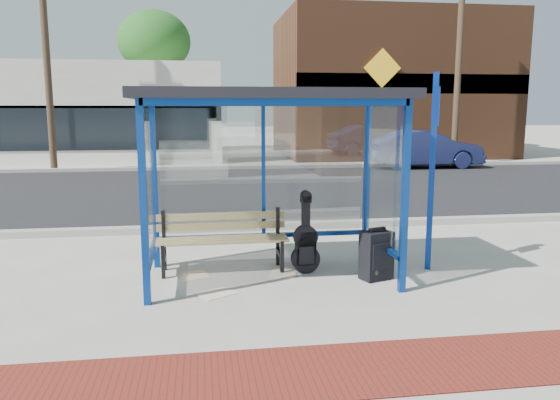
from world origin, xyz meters
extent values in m
plane|color=#B2ADA0|center=(0.00, 0.00, 0.00)|extent=(120.00, 120.00, 0.00)
cube|color=maroon|center=(0.00, -2.60, 0.01)|extent=(60.00, 1.00, 0.01)
cube|color=gray|center=(0.00, 2.90, 0.06)|extent=(60.00, 0.25, 0.12)
cube|color=black|center=(0.00, 8.00, 0.00)|extent=(60.00, 10.00, 0.00)
cube|color=gray|center=(0.00, 13.10, 0.06)|extent=(60.00, 0.25, 0.12)
cube|color=#B2ADA0|center=(0.00, 15.00, 0.00)|extent=(60.00, 4.00, 0.01)
cube|color=navy|center=(-1.50, -0.75, 1.15)|extent=(0.08, 0.08, 2.30)
cube|color=navy|center=(1.50, -0.75, 1.15)|extent=(0.08, 0.08, 2.30)
cube|color=navy|center=(-1.50, 0.75, 1.15)|extent=(0.08, 0.08, 2.30)
cube|color=navy|center=(1.50, 0.75, 1.15)|extent=(0.08, 0.08, 2.30)
cube|color=navy|center=(0.00, 0.75, 2.26)|extent=(3.00, 0.08, 0.08)
cube|color=navy|center=(0.00, -0.75, 2.26)|extent=(3.00, 0.08, 0.08)
cube|color=navy|center=(-1.50, 0.00, 2.26)|extent=(0.08, 1.50, 0.08)
cube|color=navy|center=(1.50, 0.00, 2.26)|extent=(0.08, 1.50, 0.08)
cube|color=navy|center=(0.00, 0.75, 0.40)|extent=(3.00, 0.08, 0.06)
cube|color=navy|center=(-1.50, 0.00, 0.40)|extent=(0.08, 1.50, 0.06)
cube|color=navy|center=(1.50, 0.00, 0.40)|extent=(0.08, 1.50, 0.06)
cube|color=navy|center=(0.00, 0.75, 1.35)|extent=(0.05, 0.05, 1.90)
cube|color=silver|center=(0.00, 0.75, 1.31)|extent=(2.84, 0.01, 1.82)
cube|color=silver|center=(-1.50, 0.00, 1.31)|extent=(0.02, 1.34, 1.82)
cube|color=silver|center=(1.50, 0.00, 1.31)|extent=(0.02, 1.34, 1.82)
cube|color=black|center=(0.00, 0.00, 2.36)|extent=(3.30, 1.80, 0.12)
cube|color=silver|center=(-9.00, 18.00, 2.00)|extent=(18.00, 6.00, 4.00)
cube|color=#59331E|center=(8.00, 18.50, 3.20)|extent=(10.00, 7.00, 6.40)
cube|color=black|center=(8.00, 15.05, 3.20)|extent=(10.00, 0.10, 0.80)
cube|color=yellow|center=(6.50, 14.95, 3.80)|extent=(1.56, 0.06, 1.56)
cylinder|color=#4C3826|center=(-3.00, 22.00, 2.50)|extent=(0.36, 0.36, 5.00)
ellipsoid|color=#154C18|center=(-3.00, 22.00, 5.50)|extent=(3.60, 3.60, 3.06)
cylinder|color=#4C3826|center=(12.50, 22.00, 2.50)|extent=(0.36, 0.36, 5.00)
ellipsoid|color=#154C18|center=(12.50, 22.00, 5.50)|extent=(3.60, 3.60, 3.06)
cylinder|color=#4C3826|center=(-6.00, 13.40, 4.00)|extent=(0.24, 0.24, 8.00)
cylinder|color=#4C3826|center=(9.00, 13.40, 4.00)|extent=(0.24, 0.24, 8.00)
cube|color=black|center=(-1.38, 0.20, 0.22)|extent=(0.05, 0.05, 0.44)
cube|color=black|center=(-1.39, 0.58, 0.42)|extent=(0.05, 0.05, 0.83)
cube|color=black|center=(-1.38, 0.39, 0.22)|extent=(0.05, 0.40, 0.05)
cube|color=black|center=(0.19, 0.22, 0.22)|extent=(0.05, 0.05, 0.44)
cube|color=black|center=(0.18, 0.60, 0.42)|extent=(0.05, 0.05, 0.83)
cube|color=black|center=(0.18, 0.41, 0.22)|extent=(0.05, 0.40, 0.05)
cube|color=tan|center=(-0.60, 0.24, 0.44)|extent=(1.76, 0.11, 0.03)
cube|color=tan|center=(-0.60, 0.35, 0.44)|extent=(1.76, 0.11, 0.03)
cube|color=tan|center=(-0.60, 0.45, 0.44)|extent=(1.76, 0.11, 0.03)
cube|color=tan|center=(-0.60, 0.56, 0.44)|extent=(1.76, 0.11, 0.03)
cube|color=tan|center=(-0.60, 0.60, 0.59)|extent=(1.76, 0.05, 0.10)
cube|color=tan|center=(-0.60, 0.60, 0.72)|extent=(1.76, 0.05, 0.10)
cylinder|color=black|center=(0.50, 0.18, 0.19)|extent=(0.39, 0.13, 0.39)
cylinder|color=black|center=(0.50, 0.18, 0.50)|extent=(0.33, 0.13, 0.32)
cube|color=black|center=(0.50, 0.18, 0.34)|extent=(0.28, 0.12, 0.46)
cube|color=black|center=(0.50, 0.18, 0.81)|extent=(0.11, 0.10, 0.46)
cube|color=black|center=(0.50, 0.18, 1.01)|extent=(0.14, 0.10, 0.09)
cube|color=black|center=(1.35, -0.23, 0.32)|extent=(0.46, 0.37, 0.62)
cylinder|color=black|center=(1.21, -0.28, 0.03)|extent=(0.13, 0.23, 0.06)
cylinder|color=black|center=(1.49, -0.18, 0.03)|extent=(0.13, 0.23, 0.06)
cube|color=black|center=(1.35, -0.23, 0.66)|extent=(0.25, 0.13, 0.05)
cube|color=black|center=(1.39, -0.35, 0.34)|extent=(0.30, 0.13, 0.34)
ellipsoid|color=#2D2B19|center=(1.30, -0.21, 0.18)|extent=(0.37, 0.31, 0.37)
ellipsoid|color=#2D2B19|center=(1.26, -0.32, 0.13)|extent=(0.21, 0.18, 0.19)
cube|color=#2D2B19|center=(1.31, -0.19, 0.36)|extent=(0.11, 0.07, 0.03)
cube|color=navy|center=(2.21, 0.12, 1.33)|extent=(0.10, 0.10, 2.66)
cube|color=navy|center=(2.25, 0.10, 2.22)|extent=(0.16, 0.31, 0.50)
cube|color=white|center=(-0.98, 0.26, 0.00)|extent=(0.40, 0.46, 0.01)
cube|color=white|center=(-0.72, -0.50, 0.00)|extent=(0.53, 0.50, 0.01)
cube|color=white|center=(0.20, 0.18, 0.00)|extent=(0.45, 0.51, 0.01)
imported|color=#1B224D|center=(7.38, 12.52, 0.70)|extent=(4.26, 1.51, 1.40)
cylinder|color=#A0140B|center=(10.19, 14.05, 0.31)|extent=(0.21, 0.21, 0.62)
sphere|color=#A0140B|center=(10.19, 14.05, 0.65)|extent=(0.23, 0.23, 0.23)
cylinder|color=#A0140B|center=(10.19, 14.05, 0.42)|extent=(0.34, 0.12, 0.10)
camera|label=1|loc=(-0.87, -6.79, 2.19)|focal=35.00mm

